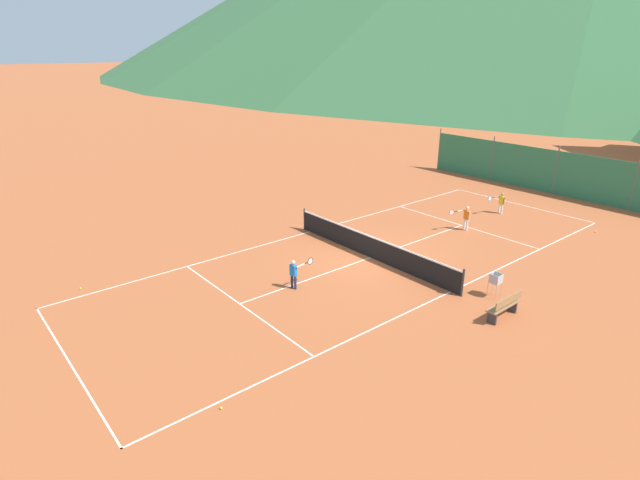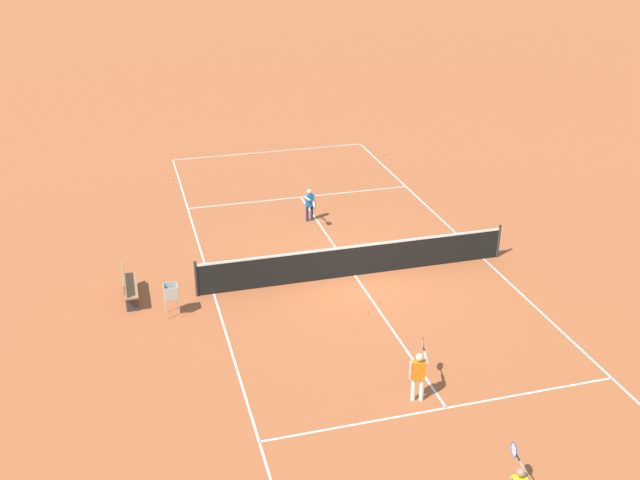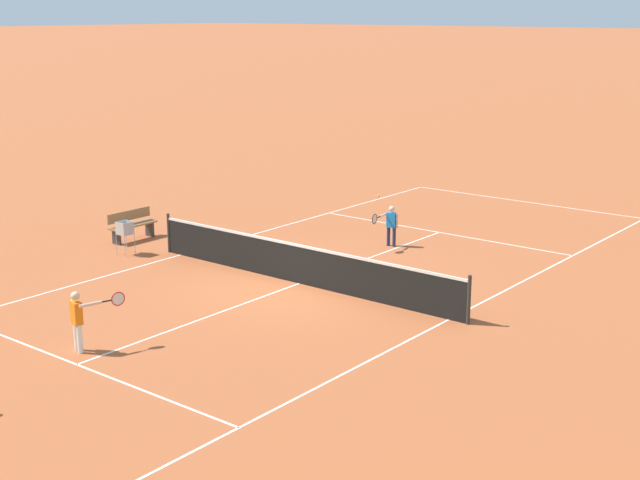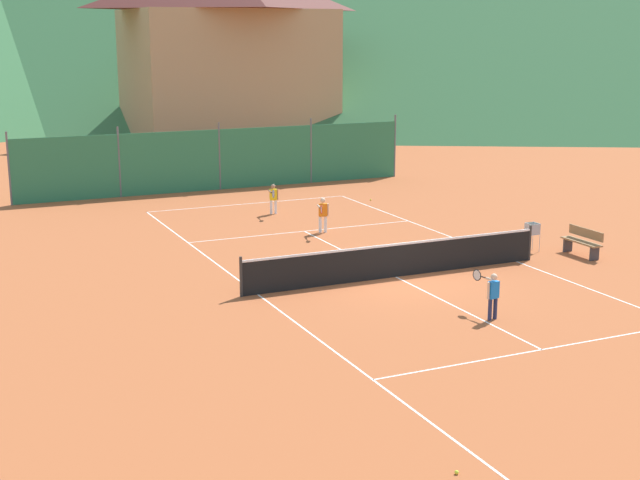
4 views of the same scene
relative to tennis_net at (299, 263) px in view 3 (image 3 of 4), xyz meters
name	(u,v)px [view 3 (image 3 of 4)]	position (x,y,z in m)	size (l,w,h in m)	color
ground_plane	(299,283)	(0.00, 0.00, -0.50)	(600.00, 600.00, 0.00)	#A8542D
court_line_markings	(299,283)	(0.00, 0.00, -0.50)	(8.25, 23.85, 0.01)	white
tennis_net	(299,263)	(0.00, 0.00, 0.00)	(9.18, 0.08, 1.06)	#2D2D2D
player_far_service	(79,316)	(0.48, 5.92, 0.20)	(0.62, 0.95, 1.20)	white
player_near_service	(390,223)	(0.24, -4.18, 0.16)	(0.38, 0.99, 1.13)	#23284C
tennis_ball_service_box	(378,195)	(4.37, -9.56, -0.47)	(0.07, 0.07, 0.07)	#CCE033
ball_hopper	(125,230)	(5.29, 0.88, 0.16)	(0.36, 0.36, 0.89)	#B7B7BC
courtside_bench	(132,224)	(6.34, -0.24, -0.05)	(0.36, 1.50, 0.84)	olive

